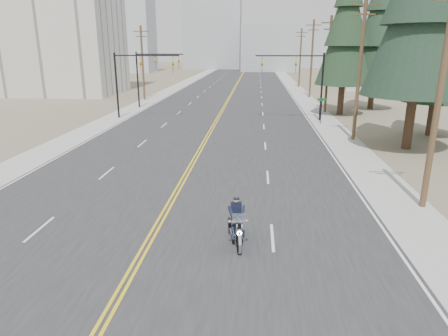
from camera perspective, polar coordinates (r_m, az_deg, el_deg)
ground_plane at (r=14.01m, az=-14.24°, el=-16.31°), size 400.00×400.00×0.00m
road at (r=81.48m, az=1.67°, el=11.57°), size 20.00×200.00×0.01m
sidewalk_left at (r=82.88m, az=-6.46°, el=11.57°), size 3.00×200.00×0.01m
sidewalk_right at (r=81.70m, az=9.91°, el=11.35°), size 3.00×200.00×0.01m
traffic_mast_left at (r=45.07m, az=-12.74°, el=13.17°), size 7.10×0.26×7.00m
traffic_mast_right at (r=43.36m, az=11.22°, el=13.13°), size 7.10×0.26×7.00m
traffic_mast_far at (r=52.85m, az=-10.51°, el=13.72°), size 6.10×0.26×7.00m
street_sign at (r=41.94m, az=13.77°, el=8.54°), size 0.90×0.06×2.62m
utility_pole_a at (r=20.83m, az=28.52°, el=9.88°), size 2.20×0.30×11.00m
utility_pole_b at (r=35.05m, az=18.83°, el=13.46°), size 2.20×0.30×11.50m
utility_pole_c at (r=49.75m, az=14.67°, el=14.27°), size 2.20×0.30×11.00m
utility_pole_d at (r=64.58m, az=12.43°, el=15.13°), size 2.20×0.30×11.50m
utility_pole_e at (r=81.47m, az=10.85°, el=15.33°), size 2.20×0.30×11.00m
utility_pole_left at (r=61.38m, az=-11.56°, el=14.63°), size 2.20×0.30×10.50m
glass_building at (r=85.69m, az=24.70°, el=17.08°), size 24.00×16.00×20.00m
haze_bldg_a at (r=132.03m, az=-13.32°, el=17.97°), size 14.00×12.00×22.00m
haze_bldg_b at (r=136.08m, az=6.49°, el=16.56°), size 18.00×14.00×14.00m
haze_bldg_c at (r=126.21m, az=22.03°, el=16.39°), size 16.00×12.00×18.00m
haze_bldg_d at (r=151.99m, az=-1.59°, el=18.94°), size 20.00×15.00×26.00m
haze_bldg_e at (r=162.37m, az=12.46°, el=15.97°), size 14.00×14.00×12.00m
haze_bldg_f at (r=151.08m, az=-17.12°, el=16.36°), size 12.00×12.00×16.00m
motorcyclist at (r=15.99m, az=1.86°, el=-7.63°), size 1.35×2.48×1.84m
conifer_mid at (r=39.35m, az=28.96°, el=16.33°), size 5.58×5.58×14.87m
conifer_tall at (r=48.31m, az=17.18°, el=18.96°), size 6.20×6.20×17.22m
conifer_far at (r=54.17m, az=21.23°, el=18.27°), size 6.42×6.42×17.19m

